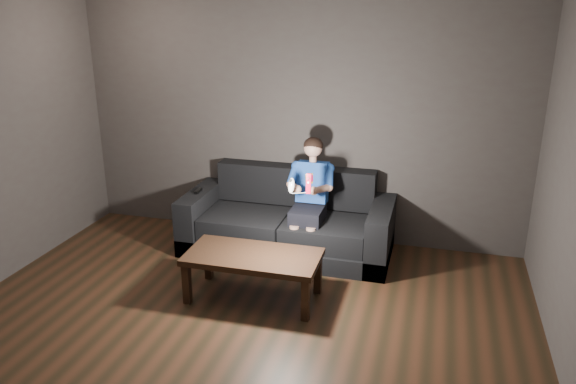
% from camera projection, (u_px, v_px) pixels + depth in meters
% --- Properties ---
extents(floor, '(5.00, 5.00, 0.00)m').
position_uv_depth(floor, '(216.00, 358.00, 4.32)').
color(floor, black).
rests_on(floor, ground).
extents(back_wall, '(5.00, 0.04, 2.70)m').
position_uv_depth(back_wall, '(298.00, 120.00, 6.16)').
color(back_wall, '#3D3534').
rests_on(back_wall, ground).
extents(sofa, '(2.23, 0.96, 0.86)m').
position_uv_depth(sofa, '(288.00, 226.00, 6.09)').
color(sofa, black).
rests_on(sofa, floor).
extents(child, '(0.48, 0.59, 1.19)m').
position_uv_depth(child, '(310.00, 189.00, 5.82)').
color(child, black).
rests_on(child, sofa).
extents(wii_remote_red, '(0.05, 0.08, 0.20)m').
position_uv_depth(wii_remote_red, '(309.00, 183.00, 5.31)').
color(wii_remote_red, red).
rests_on(wii_remote_red, child).
extents(nunchuk_white, '(0.07, 0.10, 0.16)m').
position_uv_depth(nunchuk_white, '(291.00, 185.00, 5.37)').
color(nunchuk_white, white).
rests_on(nunchuk_white, child).
extents(wii_remote_black, '(0.04, 0.16, 0.03)m').
position_uv_depth(wii_remote_black, '(198.00, 191.00, 6.15)').
color(wii_remote_black, black).
rests_on(wii_remote_black, sofa).
extents(coffee_table, '(1.21, 0.61, 0.44)m').
position_uv_depth(coffee_table, '(253.00, 260.00, 5.07)').
color(coffee_table, black).
rests_on(coffee_table, floor).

